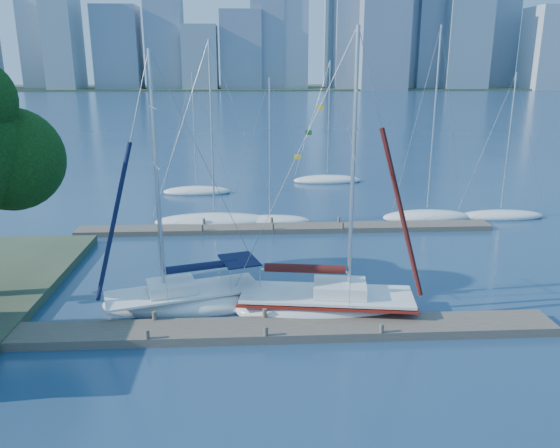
{
  "coord_description": "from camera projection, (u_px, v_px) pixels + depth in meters",
  "views": [
    {
      "loc": [
        -0.58,
        -21.98,
        11.38
      ],
      "look_at": [
        0.88,
        4.0,
        3.94
      ],
      "focal_mm": 35.0,
      "sensor_mm": 36.0,
      "label": 1
    }
  ],
  "objects": [
    {
      "name": "far_dock",
      "position": [
        286.0,
        228.0,
        39.68
      ],
      "size": [
        30.0,
        1.8,
        0.36
      ],
      "primitive_type": "cube",
      "color": "#50433A",
      "rests_on": "ground"
    },
    {
      "name": "bg_boat_5",
      "position": [
        500.0,
        215.0,
        43.0
      ],
      "size": [
        6.98,
        2.06,
        11.41
      ],
      "rotation": [
        0.0,
        0.0,
        0.02
      ],
      "color": "white",
      "rests_on": "ground"
    },
    {
      "name": "bg_boat_6",
      "position": [
        197.0,
        191.0,
        51.44
      ],
      "size": [
        6.64,
        4.35,
        11.36
      ],
      "rotation": [
        0.0,
        0.0,
        0.39
      ],
      "color": "white",
      "rests_on": "ground"
    },
    {
      "name": "sailboat_maroon",
      "position": [
        327.0,
        293.0,
        26.04
      ],
      "size": [
        9.12,
        4.12,
        13.74
      ],
      "rotation": [
        0.0,
        0.0,
        -0.14
      ],
      "color": "white",
      "rests_on": "ground"
    },
    {
      "name": "bg_boat_4",
      "position": [
        427.0,
        216.0,
        42.53
      ],
      "size": [
        7.26,
        4.88,
        14.72
      ],
      "rotation": [
        0.0,
        0.0,
        0.42
      ],
      "color": "white",
      "rests_on": "ground"
    },
    {
      "name": "far_shore",
      "position": [
        249.0,
        88.0,
        331.45
      ],
      "size": [
        800.0,
        100.0,
        1.5
      ],
      "primitive_type": "cube",
      "color": "#38472D",
      "rests_on": "ground"
    },
    {
      "name": "skyline",
      "position": [
        280.0,
        21.0,
        293.93
      ],
      "size": [
        503.65,
        51.31,
        114.1
      ],
      "color": "gray",
      "rests_on": "ground"
    },
    {
      "name": "bg_boat_7",
      "position": [
        327.0,
        180.0,
        56.54
      ],
      "size": [
        7.33,
        3.53,
        12.51
      ],
      "rotation": [
        0.0,
        0.0,
        0.19
      ],
      "color": "white",
      "rests_on": "ground"
    },
    {
      "name": "near_dock",
      "position": [
        265.0,
        330.0,
        24.21
      ],
      "size": [
        26.0,
        2.0,
        0.4
      ],
      "primitive_type": "cube",
      "color": "#50433A",
      "rests_on": "ground"
    },
    {
      "name": "bg_boat_1",
      "position": [
        215.0,
        221.0,
        41.24
      ],
      "size": [
        9.4,
        4.63,
        13.74
      ],
      "rotation": [
        0.0,
        0.0,
        0.24
      ],
      "color": "white",
      "rests_on": "ground"
    },
    {
      "name": "sailboat_navy",
      "position": [
        183.0,
        289.0,
        26.64
      ],
      "size": [
        8.39,
        4.82,
        12.76
      ],
      "rotation": [
        0.0,
        0.0,
        0.3
      ],
      "color": "white",
      "rests_on": "ground"
    },
    {
      "name": "ground",
      "position": [
        265.0,
        334.0,
        24.26
      ],
      "size": [
        700.0,
        700.0,
        0.0
      ],
      "primitive_type": "plane",
      "color": "navy",
      "rests_on": "ground"
    },
    {
      "name": "bg_boat_2",
      "position": [
        270.0,
        221.0,
        41.44
      ],
      "size": [
        6.16,
        1.99,
        11.08
      ],
      "rotation": [
        0.0,
        0.0,
        0.01
      ],
      "color": "white",
      "rests_on": "ground"
    }
  ]
}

